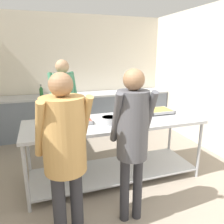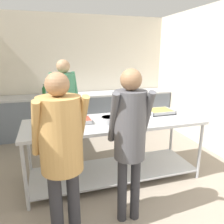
# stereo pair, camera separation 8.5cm
# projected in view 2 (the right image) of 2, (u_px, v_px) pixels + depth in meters

# --- Properties ---
(wall_rear) EXTENTS (4.25, 0.06, 2.65)m
(wall_rear) POSITION_uv_depth(u_px,v_px,m) (81.00, 73.00, 5.22)
(wall_rear) COLOR beige
(wall_rear) RESTS_ON ground_plane
(wall_right) EXTENTS (0.06, 4.43, 2.65)m
(wall_right) POSITION_uv_depth(u_px,v_px,m) (220.00, 81.00, 3.83)
(wall_right) COLOR beige
(wall_right) RESTS_ON ground_plane
(back_counter) EXTENTS (4.09, 0.65, 0.89)m
(back_counter) POSITION_uv_depth(u_px,v_px,m) (85.00, 113.00, 5.11)
(back_counter) COLOR slate
(back_counter) RESTS_ON ground_plane
(serving_counter) EXTENTS (2.46, 0.85, 0.89)m
(serving_counter) POSITION_uv_depth(u_px,v_px,m) (114.00, 140.00, 3.12)
(serving_counter) COLOR #ADAFB5
(serving_counter) RESTS_ON ground_plane
(plate_stack) EXTENTS (0.25, 0.25, 0.04)m
(plate_stack) POSITION_uv_depth(u_px,v_px,m) (49.00, 131.00, 2.58)
(plate_stack) COLOR white
(plate_stack) RESTS_ON serving_counter
(serving_tray_greens) EXTENTS (0.40, 0.27, 0.05)m
(serving_tray_greens) POSITION_uv_depth(u_px,v_px,m) (76.00, 121.00, 2.93)
(serving_tray_greens) COLOR #ADAFB5
(serving_tray_greens) RESTS_ON serving_counter
(sauce_pan) EXTENTS (0.36, 0.22, 0.09)m
(sauce_pan) POSITION_uv_depth(u_px,v_px,m) (109.00, 120.00, 2.92)
(sauce_pan) COLOR #ADAFB5
(sauce_pan) RESTS_ON serving_counter
(serving_tray_roast) EXTENTS (0.46, 0.27, 0.05)m
(serving_tray_roast) POSITION_uv_depth(u_px,v_px,m) (132.00, 113.00, 3.32)
(serving_tray_roast) COLOR #ADAFB5
(serving_tray_roast) RESTS_ON serving_counter
(serving_tray_vegetables) EXTENTS (0.39, 0.32, 0.05)m
(serving_tray_vegetables) POSITION_uv_depth(u_px,v_px,m) (160.00, 111.00, 3.42)
(serving_tray_vegetables) COLOR #ADAFB5
(serving_tray_vegetables) RESTS_ON serving_counter
(guest_serving_left) EXTENTS (0.44, 0.36, 1.67)m
(guest_serving_left) POSITION_uv_depth(u_px,v_px,m) (130.00, 132.00, 2.19)
(guest_serving_left) COLOR #2D2D33
(guest_serving_left) RESTS_ON ground_plane
(guest_serving_right) EXTENTS (0.53, 0.40, 1.65)m
(guest_serving_right) POSITION_uv_depth(u_px,v_px,m) (61.00, 143.00, 1.98)
(guest_serving_right) COLOR #2D2D33
(guest_serving_right) RESTS_ON ground_plane
(cook_behind_counter) EXTENTS (0.45, 0.37, 1.71)m
(cook_behind_counter) POSITION_uv_depth(u_px,v_px,m) (65.00, 101.00, 3.47)
(cook_behind_counter) COLOR #2D2D33
(cook_behind_counter) RESTS_ON ground_plane
(water_bottle) EXTENTS (0.08, 0.08, 0.26)m
(water_bottle) POSITION_uv_depth(u_px,v_px,m) (44.00, 91.00, 4.66)
(water_bottle) COLOR #23602D
(water_bottle) RESTS_ON back_counter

